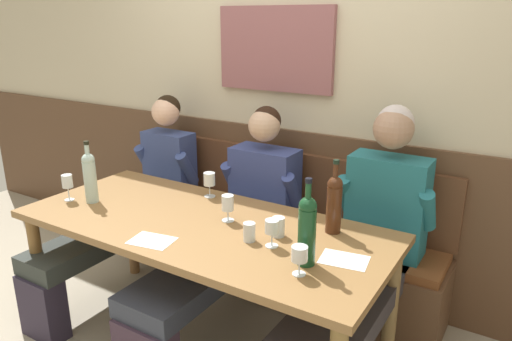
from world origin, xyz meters
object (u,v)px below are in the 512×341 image
(dining_table, at_px, (202,236))
(person_left_seat, at_px, (364,250))
(wine_glass_center_rear, at_px, (67,182))
(wine_glass_left_end, at_px, (228,205))
(person_center_left_seat, at_px, (233,225))
(wine_glass_mid_right, at_px, (300,255))
(wine_bottle_clear_water, at_px, (90,176))
(wine_glass_near_bucket, at_px, (272,228))
(wine_glass_right_end, at_px, (209,180))
(water_tumbler_center, at_px, (278,227))
(wine_bottle_green_tall, at_px, (334,202))
(person_right_seat, at_px, (133,200))
(wall_bench, at_px, (268,250))
(water_tumbler_right, at_px, (249,232))
(wine_bottle_amber_mid, at_px, (307,228))

(dining_table, xyz_separation_m, person_left_seat, (0.78, 0.34, -0.02))
(dining_table, height_order, wine_glass_center_rear, wine_glass_center_rear)
(wine_glass_left_end, bearing_deg, dining_table, -141.12)
(person_center_left_seat, distance_m, wine_glass_center_rear, 1.00)
(person_left_seat, bearing_deg, wine_glass_mid_right, -99.73)
(wine_bottle_clear_water, distance_m, wine_glass_near_bucket, 1.18)
(person_center_left_seat, bearing_deg, wine_glass_center_rear, -150.09)
(wine_glass_center_rear, bearing_deg, person_left_seat, 16.95)
(wine_glass_right_end, bearing_deg, water_tumbler_center, -22.90)
(person_center_left_seat, relative_size, wine_bottle_clear_water, 3.59)
(person_left_seat, relative_size, water_tumbler_center, 13.67)
(wine_glass_left_end, distance_m, wine_glass_near_bucket, 0.37)
(wine_bottle_green_tall, distance_m, wine_glass_mid_right, 0.47)
(person_right_seat, relative_size, wine_glass_near_bucket, 9.78)
(wall_bench, distance_m, water_tumbler_right, 0.98)
(wall_bench, distance_m, wine_glass_center_rear, 1.35)
(person_center_left_seat, relative_size, wine_bottle_green_tall, 3.47)
(dining_table, relative_size, wine_glass_center_rear, 12.84)
(person_right_seat, relative_size, wine_bottle_green_tall, 3.46)
(person_left_seat, xyz_separation_m, wine_glass_near_bucket, (-0.32, -0.39, 0.20))
(wall_bench, bearing_deg, dining_table, -90.00)
(person_left_seat, distance_m, wine_glass_mid_right, 0.60)
(wine_glass_right_end, bearing_deg, wall_bench, 63.66)
(person_center_left_seat, relative_size, water_tumbler_right, 14.12)
(wine_glass_near_bucket, bearing_deg, dining_table, 174.08)
(wall_bench, distance_m, person_left_seat, 0.94)
(person_left_seat, height_order, wine_glass_mid_right, person_left_seat)
(wine_bottle_clear_water, distance_m, water_tumbler_center, 1.17)
(dining_table, xyz_separation_m, wine_glass_right_end, (-0.19, 0.33, 0.18))
(wine_bottle_clear_water, height_order, wine_bottle_amber_mid, wine_bottle_amber_mid)
(wall_bench, height_order, wine_glass_right_end, wall_bench)
(wine_glass_left_end, bearing_deg, wine_bottle_clear_water, -167.05)
(wine_glass_near_bucket, bearing_deg, water_tumbler_right, -176.57)
(wine_bottle_amber_mid, relative_size, wine_glass_near_bucket, 2.96)
(dining_table, bearing_deg, person_center_left_seat, 93.95)
(person_left_seat, height_order, water_tumbler_center, person_left_seat)
(person_center_left_seat, height_order, water_tumbler_center, person_center_left_seat)
(dining_table, distance_m, water_tumbler_right, 0.36)
(person_right_seat, xyz_separation_m, person_center_left_seat, (0.81, 0.02, 0.00))
(wine_glass_right_end, distance_m, wine_glass_left_end, 0.38)
(person_right_seat, relative_size, wine_bottle_amber_mid, 3.31)
(dining_table, relative_size, wine_bottle_clear_water, 5.49)
(wine_glass_mid_right, bearing_deg, wine_glass_left_end, 152.27)
(wine_glass_right_end, distance_m, water_tumbler_right, 0.65)
(person_right_seat, xyz_separation_m, wine_bottle_green_tall, (1.47, -0.06, 0.31))
(person_center_left_seat, xyz_separation_m, wine_bottle_amber_mid, (0.69, -0.44, 0.32))
(wine_glass_center_rear, xyz_separation_m, water_tumbler_center, (1.29, 0.22, -0.06))
(dining_table, height_order, person_center_left_seat, person_center_left_seat)
(wine_bottle_clear_water, relative_size, wine_glass_near_bucket, 2.74)
(wine_bottle_green_tall, xyz_separation_m, wine_glass_near_bucket, (-0.18, -0.30, -0.06))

